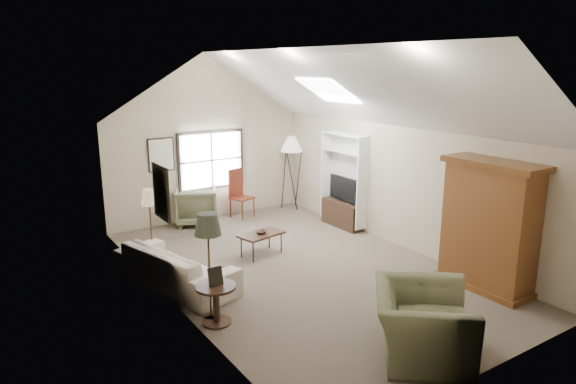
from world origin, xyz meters
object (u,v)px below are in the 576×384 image
coffee_table (261,244)px  side_table (216,304)px  armoire (489,226)px  armchair_far (196,206)px  side_chair (242,194)px  armchair_near (422,324)px  sofa (176,266)px

coffee_table → side_table: side_table is taller
armoire → coffee_table: 4.27m
armchair_far → coffee_table: size_ratio=1.09×
coffee_table → side_table: bearing=-133.9°
armchair_far → side_table: armchair_far is taller
side_table → side_chair: (2.91, 4.58, 0.31)m
armchair_near → side_table: armchair_near is taller
armoire → armchair_far: armoire is taller
armchair_far → coffee_table: bearing=119.2°
armchair_near → coffee_table: bearing=40.1°
armchair_far → side_table: (-1.75, -4.73, -0.14)m
sofa → armchair_far: (1.75, 3.13, 0.09)m
side_chair → side_table: bearing=-138.9°
coffee_table → armchair_far: bearing=94.7°
sofa → side_chair: 4.17m
armoire → side_table: (-4.38, 1.37, -0.80)m
armoire → coffee_table: armoire is taller
armchair_near → armoire: bearing=-29.1°
armchair_near → side_chair: size_ratio=1.14×
armchair_near → coffee_table: (0.11, 4.30, -0.22)m
armchair_far → side_table: size_ratio=1.63×
armoire → armchair_near: (-2.52, -0.88, -0.65)m
armchair_near → side_table: bearing=81.0°
sofa → side_chair: side_chair is taller
coffee_table → side_chair: bearing=69.7°
armchair_far → sofa: bearing=85.3°
sofa → armchair_far: size_ratio=2.46×
side_table → armchair_near: bearing=-50.5°
armoire → side_table: 4.66m
sofa → side_chair: (2.91, 2.98, 0.26)m
armchair_near → side_chair: 6.91m
armchair_near → side_chair: (1.05, 6.83, 0.16)m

